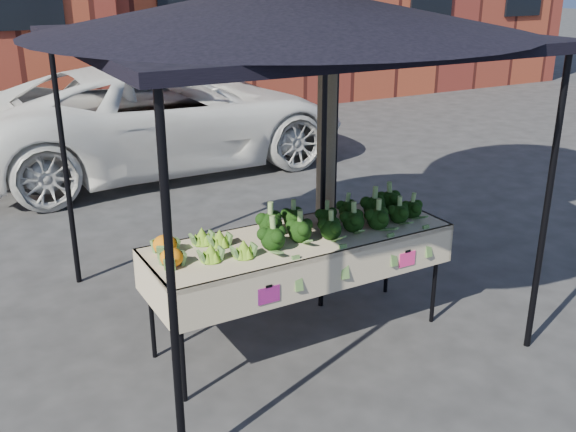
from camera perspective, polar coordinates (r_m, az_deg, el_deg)
name	(u,v)px	position (r m, az deg, el deg)	size (l,w,h in m)	color
ground	(281,347)	(5.35, -0.62, -11.28)	(90.00, 90.00, 0.00)	#29292B
table	(300,289)	(5.25, 1.05, -6.31)	(2.41, 0.84, 0.90)	#C1AA8D
canopy	(282,161)	(5.35, -0.56, 4.81)	(3.16, 3.16, 2.74)	black
broccoli_heap	(338,214)	(5.22, 4.40, 0.20)	(1.51, 0.54, 0.22)	black
romanesco_cluster	(218,240)	(4.79, -6.05, -2.09)	(0.40, 0.54, 0.17)	#94B82C
cauliflower_pair	(168,249)	(4.70, -10.35, -2.87)	(0.20, 0.40, 0.15)	orange
street_tree	(329,14)	(5.75, 3.58, 17.10)	(2.52, 2.52, 4.96)	#1E4C14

